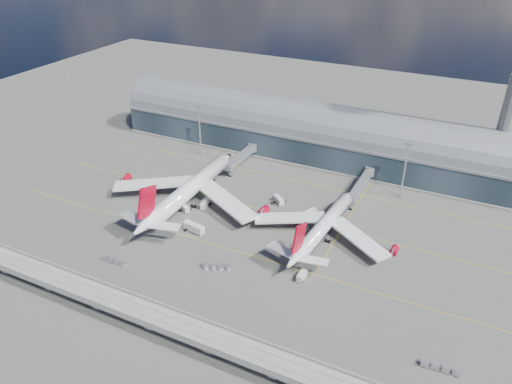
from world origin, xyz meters
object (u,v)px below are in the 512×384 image
at_px(service_truck_0, 205,204).
at_px(cargo_train_2, 441,368).
at_px(floodlight_mast_right, 405,170).
at_px(service_truck_1, 185,208).
at_px(cargo_train_1, 216,267).
at_px(floodlight_mast_left, 200,129).
at_px(service_truck_3, 302,276).
at_px(service_truck_2, 194,228).
at_px(service_truck_5, 278,200).
at_px(airliner_right, 323,227).
at_px(service_truck_4, 311,213).
at_px(airliner_left, 188,190).
at_px(cargo_train_0, 114,261).

distance_m(service_truck_0, cargo_train_2, 110.58).
height_order(floodlight_mast_right, cargo_train_2, floodlight_mast_right).
bearing_deg(service_truck_1, floodlight_mast_right, -28.08).
bearing_deg(cargo_train_1, service_truck_1, 69.38).
xyz_separation_m(floodlight_mast_left, service_truck_0, (28.61, -43.21, -12.17)).
bearing_deg(cargo_train_2, service_truck_3, 72.31).
bearing_deg(floodlight_mast_left, floodlight_mast_right, 0.00).
bearing_deg(cargo_train_2, service_truck_2, 78.17).
bearing_deg(service_truck_3, service_truck_5, 125.28).
height_order(service_truck_2, cargo_train_2, service_truck_2).
xyz_separation_m(floodlight_mast_left, airliner_right, (80.17, -43.00, -8.79)).
distance_m(floodlight_mast_left, cargo_train_2, 157.35).
relative_size(service_truck_0, service_truck_2, 0.76).
xyz_separation_m(airliner_right, service_truck_3, (1.91, -26.30, -3.54)).
bearing_deg(service_truck_4, floodlight_mast_right, 69.18).
relative_size(floodlight_mast_left, airliner_right, 0.44).
height_order(airliner_left, service_truck_5, airliner_left).
bearing_deg(service_truck_3, airliner_right, 96.62).
bearing_deg(cargo_train_1, floodlight_mast_left, 55.93).
relative_size(service_truck_0, service_truck_4, 1.38).
bearing_deg(service_truck_2, cargo_train_2, -96.87).
bearing_deg(floodlight_mast_left, service_truck_4, -23.28).
height_order(service_truck_3, cargo_train_1, service_truck_3).
relative_size(floodlight_mast_right, service_truck_1, 5.11).
bearing_deg(airliner_left, cargo_train_1, -47.16).
height_order(cargo_train_0, cargo_train_2, cargo_train_2).
xyz_separation_m(floodlight_mast_left, service_truck_3, (82.08, -69.30, -12.34)).
bearing_deg(service_truck_5, airliner_right, -84.77).
height_order(floodlight_mast_left, service_truck_4, floodlight_mast_left).
bearing_deg(service_truck_0, service_truck_4, 3.05).
distance_m(cargo_train_1, cargo_train_2, 76.71).
xyz_separation_m(floodlight_mast_left, service_truck_1, (23.11, -49.90, -12.29)).
height_order(airliner_right, service_truck_5, airliner_right).
height_order(service_truck_2, cargo_train_0, service_truck_2).
xyz_separation_m(floodlight_mast_left, airliner_left, (21.34, -44.25, -7.17)).
height_order(service_truck_5, cargo_train_2, service_truck_5).
xyz_separation_m(service_truck_3, cargo_train_0, (-61.86, -20.87, -0.42)).
bearing_deg(airliner_left, airliner_right, -0.42).
bearing_deg(floodlight_mast_right, service_truck_0, -148.82).
bearing_deg(service_truck_4, service_truck_0, -139.99).
bearing_deg(service_truck_4, service_truck_1, -134.64).
bearing_deg(cargo_train_1, cargo_train_0, 132.44).
relative_size(service_truck_2, cargo_train_2, 0.88).
bearing_deg(service_truck_4, service_truck_2, -116.90).
bearing_deg(service_truck_1, service_truck_2, -105.53).
bearing_deg(service_truck_3, service_truck_2, 172.52).
distance_m(floodlight_mast_left, service_truck_5, 62.38).
distance_m(airliner_left, service_truck_2, 21.67).
bearing_deg(floodlight_mast_left, service_truck_1, -65.15).
relative_size(service_truck_2, service_truck_4, 1.81).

